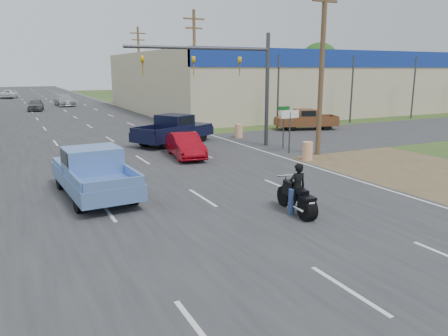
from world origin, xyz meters
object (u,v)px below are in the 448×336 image
distant_car_silver (65,100)px  distant_car_grey (36,105)px  blue_pickup (93,171)px  rider (297,190)px  distant_car_white (9,94)px  motorcycle (298,199)px  navy_pickup (175,129)px  red_convertible (185,146)px  brown_pickup (305,119)px

distant_car_silver → distant_car_grey: bearing=-127.2°
blue_pickup → rider: bearing=-46.5°
distant_car_white → motorcycle: bearing=106.0°
navy_pickup → distant_car_white: bearing=161.1°
motorcycle → blue_pickup: size_ratio=0.41×
red_convertible → rider: (-0.26, -10.79, 0.16)m
rider → navy_pickup: size_ratio=0.27×
red_convertible → distant_car_white: size_ratio=0.83×
motorcycle → distant_car_white: distant_car_white is taller
rider → blue_pickup: 7.88m
navy_pickup → motorcycle: bearing=-33.0°
navy_pickup → brown_pickup: 12.01m
motorcycle → navy_pickup: bearing=90.9°
blue_pickup → brown_pickup: 22.33m
brown_pickup → blue_pickup: bearing=140.3°
distant_car_grey → distant_car_silver: bearing=63.1°
rider → navy_pickup: (1.37, 15.41, 0.13)m
rider → distant_car_grey: size_ratio=0.41×
rider → brown_pickup: (13.24, 17.19, -0.01)m
distant_car_grey → rider: bearing=-75.7°
rider → distant_car_grey: (-5.15, 44.83, -0.14)m
distant_car_silver → brown_pickup: bearing=-69.2°
brown_pickup → distant_car_grey: size_ratio=1.30×
red_convertible → brown_pickup: brown_pickup is taller
distant_car_white → distant_car_silver: bearing=117.1°
red_convertible → brown_pickup: 14.48m
red_convertible → rider: bearing=-83.8°
distant_car_silver → blue_pickup: bearing=-98.3°
motorcycle → rider: bearing=90.0°
navy_pickup → distant_car_grey: size_ratio=1.50×
motorcycle → brown_pickup: brown_pickup is taller
distant_car_silver → distant_car_white: (-6.38, 20.75, -0.08)m
blue_pickup → brown_pickup: (18.97, 11.78, -0.13)m
motorcycle → distant_car_white: size_ratio=0.48×
blue_pickup → brown_pickup: bearing=28.7°
brown_pickup → distant_car_silver: (-14.41, 33.41, -0.06)m
red_convertible → motorcycle: size_ratio=1.73×
rider → distant_car_white: bearing=-78.0°
rider → distant_car_white: rider is taller
distant_car_grey → distant_car_white: 26.62m
navy_pickup → distant_car_silver: (-2.53, 35.19, -0.20)m
blue_pickup → navy_pickup: bearing=51.5°
brown_pickup → distant_car_white: bearing=39.5°
motorcycle → distant_car_white: bearing=102.0°
red_convertible → brown_pickup: size_ratio=0.78×
navy_pickup → distant_car_grey: bearing=164.5°
brown_pickup → distant_car_grey: (-18.39, 27.64, -0.13)m
red_convertible → distant_car_silver: (-1.42, 39.81, 0.09)m
blue_pickup → navy_pickup: size_ratio=0.95×
rider → distant_car_grey: rider is taller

